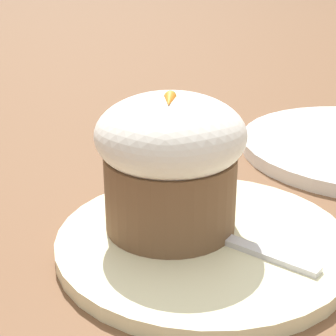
# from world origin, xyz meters

# --- Properties ---
(ground_plane) EXTENTS (4.00, 4.00, 0.00)m
(ground_plane) POSITION_xyz_m (0.00, 0.00, 0.00)
(ground_plane) COLOR brown
(dessert_plate) EXTENTS (0.20, 0.20, 0.01)m
(dessert_plate) POSITION_xyz_m (0.00, 0.00, 0.01)
(dessert_plate) COLOR beige
(dessert_plate) RESTS_ON ground_plane
(carrot_cake) EXTENTS (0.10, 0.10, 0.10)m
(carrot_cake) POSITION_xyz_m (-0.01, -0.02, 0.06)
(carrot_cake) COLOR brown
(carrot_cake) RESTS_ON dessert_plate
(spoon) EXTENTS (0.09, 0.12, 0.01)m
(spoon) POSITION_xyz_m (-0.00, -0.00, 0.01)
(spoon) COLOR silver
(spoon) RESTS_ON dessert_plate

